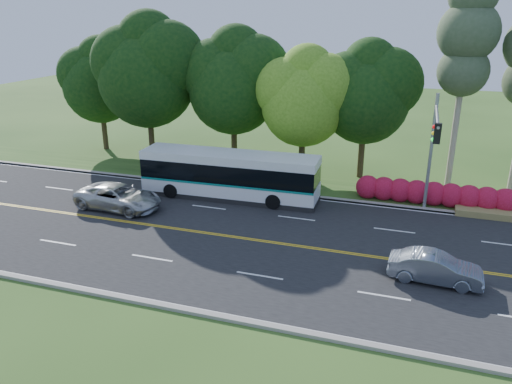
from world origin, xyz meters
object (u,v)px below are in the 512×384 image
(transit_bus, at_px, (229,176))
(sedan, at_px, (435,268))
(traffic_signal, at_px, (433,142))
(suv, at_px, (118,197))

(transit_bus, distance_m, sedan, 14.31)
(traffic_signal, bearing_deg, transit_bus, 179.49)
(transit_bus, relative_size, suv, 2.14)
(traffic_signal, bearing_deg, suv, -167.97)
(transit_bus, bearing_deg, traffic_signal, -2.13)
(sedan, bearing_deg, traffic_signal, 6.76)
(transit_bus, height_order, sedan, transit_bus)
(transit_bus, bearing_deg, suv, -147.53)
(suv, bearing_deg, transit_bus, -52.48)
(sedan, bearing_deg, transit_bus, 62.88)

